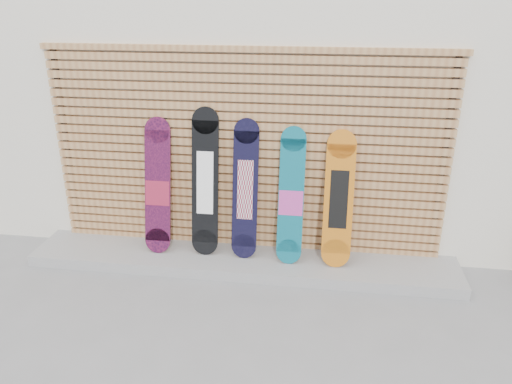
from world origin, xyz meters
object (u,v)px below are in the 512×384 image
snowboard_1 (205,183)px  snowboard_2 (245,190)px  snowboard_4 (339,199)px  snowboard_0 (158,187)px  snowboard_3 (291,197)px

snowboard_1 → snowboard_2: size_ratio=1.07×
snowboard_1 → snowboard_4: (1.40, -0.03, -0.09)m
snowboard_1 → snowboard_0: bearing=-177.9°
snowboard_0 → snowboard_4: bearing=-0.4°
snowboard_3 → snowboard_4: 0.49m
snowboard_0 → snowboard_3: (1.44, -0.01, -0.02)m
snowboard_2 → snowboard_4: snowboard_2 is taller
snowboard_1 → snowboard_2: (0.43, -0.01, -0.05)m
snowboard_0 → snowboard_1: (0.52, 0.02, 0.07)m
snowboard_1 → snowboard_3: (0.92, -0.03, -0.10)m
snowboard_0 → snowboard_2: snowboard_2 is taller
snowboard_1 → snowboard_4: size_ratio=1.13×
snowboard_0 → snowboard_4: snowboard_0 is taller
snowboard_2 → snowboard_3: snowboard_2 is taller
snowboard_3 → snowboard_4: (0.49, 0.00, 0.00)m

